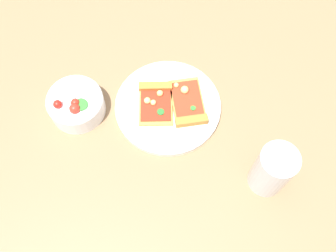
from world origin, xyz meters
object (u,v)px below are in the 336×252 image
Objects in this scene: soda_glass at (272,171)px; pizza_slice_near at (188,104)px; pizza_slice_far at (156,100)px; plate at (168,107)px; salad_bowl at (76,104)px.

pizza_slice_near is at bearing 140.38° from soda_glass.
pizza_slice_near is 0.08m from pizza_slice_far.
soda_glass is (0.24, -0.16, 0.06)m from plate.
plate is at bearing 8.97° from salad_bowl.
pizza_slice_far is (-0.08, 0.00, 0.00)m from pizza_slice_near.
salad_bowl is at bearing 165.18° from soda_glass.
pizza_slice_far is at bearing 149.24° from soda_glass.
plate is 2.11× the size of pizza_slice_far.
salad_bowl is (-0.19, -0.04, 0.01)m from pizza_slice_far.
pizza_slice_far is at bearing 178.30° from pizza_slice_near.
pizza_slice_near is 0.27m from salad_bowl.
salad_bowl is (-0.27, -0.04, 0.01)m from pizza_slice_near.
soda_glass is (0.46, -0.12, 0.03)m from salad_bowl.
salad_bowl is 0.48m from soda_glass.
pizza_slice_near is at bearing 5.35° from plate.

